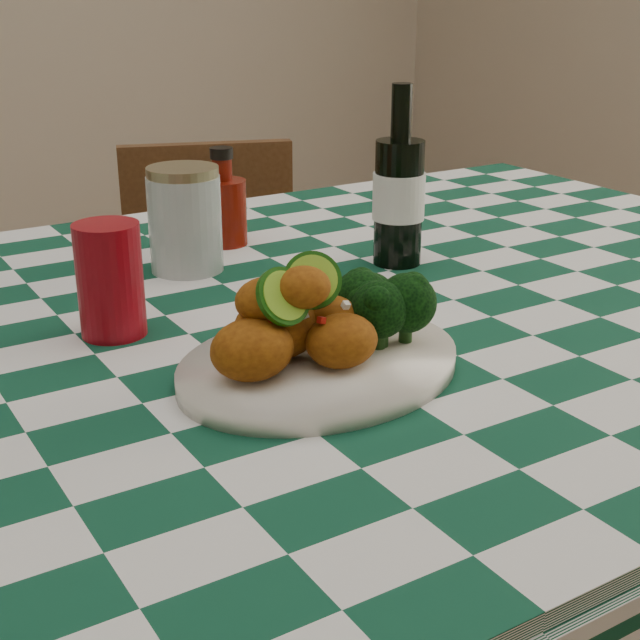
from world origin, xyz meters
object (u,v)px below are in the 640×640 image
mason_jar (185,219)px  dining_table (279,603)px  beer_bottle (399,176)px  plate (320,365)px  ketchup_bottle (223,197)px  wooden_chair_right (222,349)px  red_tumbler (110,280)px  fried_chicken_pile (298,315)px

mason_jar → dining_table: bearing=-86.5°
mason_jar → beer_bottle: 0.28m
beer_bottle → plate: bearing=-137.8°
ketchup_bottle → wooden_chair_right: ketchup_bottle is taller
red_tumbler → ketchup_bottle: ketchup_bottle is taller
fried_chicken_pile → mason_jar: 0.37m
red_tumbler → wooden_chair_right: red_tumbler is taller
plate → mason_jar: mason_jar is taller
mason_jar → wooden_chair_right: size_ratio=0.17×
fried_chicken_pile → beer_bottle: (0.30, 0.25, 0.05)m
red_tumbler → wooden_chair_right: size_ratio=0.15×
dining_table → fried_chicken_pile: size_ratio=11.47×
beer_bottle → wooden_chair_right: size_ratio=0.29×
dining_table → mason_jar: size_ratio=12.41×
ketchup_bottle → mason_jar: ketchup_bottle is taller
ketchup_bottle → wooden_chair_right: (0.21, 0.48, -0.45)m
red_tumbler → beer_bottle: size_ratio=0.52×
fried_chicken_pile → red_tumbler: size_ratio=1.20×
fried_chicken_pile → mason_jar: size_ratio=1.08×
dining_table → beer_bottle: bearing=20.4°
dining_table → wooden_chair_right: (0.29, 0.77, 0.01)m
mason_jar → beer_bottle: (0.25, -0.12, 0.05)m
plate → beer_bottle: 0.38m
plate → red_tumbler: (-0.13, 0.20, 0.05)m
dining_table → plate: (-0.04, -0.16, 0.40)m
red_tumbler → ketchup_bottle: bearing=44.6°
dining_table → beer_bottle: (0.23, 0.09, 0.51)m
fried_chicken_pile → ketchup_bottle: (0.14, 0.45, 0.00)m
dining_table → red_tumbler: 0.49m
dining_table → fried_chicken_pile: (-0.06, -0.16, 0.46)m
plate → wooden_chair_right: (0.33, 0.92, -0.39)m
dining_table → plate: 0.43m
fried_chicken_pile → beer_bottle: bearing=39.8°
wooden_chair_right → plate: bearing=-90.3°
wooden_chair_right → fried_chicken_pile: bearing=-91.6°
ketchup_bottle → mason_jar: bearing=-138.6°
red_tumbler → wooden_chair_right: 0.96m
plate → beer_bottle: size_ratio=1.25×
dining_table → plate: plate is taller
plate → beer_bottle: (0.27, 0.25, 0.11)m
red_tumbler → dining_table: bearing=-13.9°
plate → fried_chicken_pile: (-0.02, 0.00, 0.06)m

